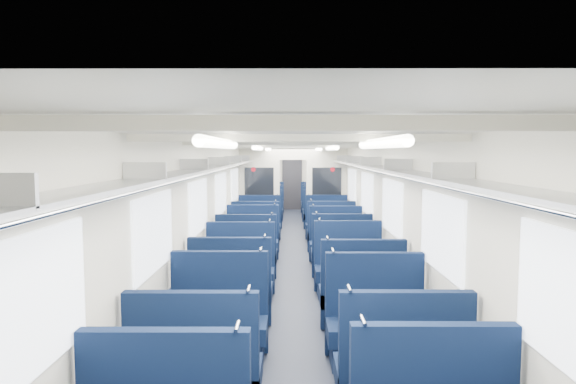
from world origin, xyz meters
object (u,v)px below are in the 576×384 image
Objects in this scene: seat_4 at (196,381)px; seat_10 at (240,274)px; end_door at (292,183)px; seat_13 at (341,256)px; bulkhead at (293,189)px; seat_21 at (322,216)px; seat_24 at (267,208)px; seat_26 at (269,204)px; seat_25 at (317,207)px; seat_15 at (336,246)px; seat_19 at (327,227)px; seat_22 at (266,211)px; seat_8 at (231,295)px; seat_12 at (247,257)px; seat_27 at (315,204)px; seat_7 at (376,328)px; seat_9 at (361,298)px; seat_18 at (259,227)px; seat_17 at (331,235)px; seat_11 at (349,272)px; seat_20 at (264,216)px; seat_6 at (218,326)px; seat_16 at (256,236)px; seat_5 at (401,380)px; seat_23 at (319,212)px.

seat_10 is (0.00, 3.49, 0.00)m from seat_4.
seat_13 is (0.83, -10.22, -0.64)m from end_door.
bulkhead is 2.40× the size of seat_21.
seat_24 and seat_26 have the same top height.
seat_15 is at bearing -90.00° from seat_25.
seat_22 is at bearing 117.52° from seat_19.
seat_8 and seat_10 have the same top height.
seat_21 is (1.66, 10.19, 0.00)m from seat_4.
seat_27 is at bearing 79.54° from seat_12.
seat_8 and seat_19 have the same top height.
seat_9 is (0.00, 1.07, 0.00)m from seat_7.
seat_15 is 1.00× the size of seat_18.
seat_26 is at bearing 100.63° from seat_13.
seat_4 is 7.17m from seat_17.
seat_15 is 4.46m from seat_21.
seat_11 is at bearing 90.00° from seat_9.
seat_4 is (-0.83, -15.00, -0.64)m from end_door.
seat_18 is (0.00, 5.78, 0.00)m from seat_8.
seat_7 and seat_13 have the same top height.
seat_7 is at bearing -64.58° from seat_12.
bulkhead is 1.76m from seat_20.
seat_6 is 1.00× the size of seat_25.
seat_16 is at bearing 90.00° from seat_8.
seat_20 is 2.79m from seat_25.
bulkhead is (-0.00, -6.03, 0.23)m from end_door.
seat_10 is at bearing 115.58° from seat_5.
seat_10 is 10.32m from seat_27.
seat_25 is at bearing 90.00° from seat_23.
seat_13 is 6.85m from seat_22.
seat_24 is (-1.66, 5.40, 0.00)m from seat_17.
seat_4 is 1.00× the size of seat_10.
seat_7 is 11.31m from seat_24.
seat_20 is at bearing -90.00° from seat_26.
seat_24 is 1.00× the size of seat_25.
seat_20 and seat_22 have the same top height.
end_door is 1.71× the size of seat_16.
seat_9 is at bearing 90.00° from seat_7.
end_door is 1.71× the size of seat_11.
seat_12 is 1.96m from seat_15.
seat_13 is at bearing -78.81° from bulkhead.
seat_20 and seat_23 have the same top height.
seat_25 is (1.66, 11.24, 0.00)m from seat_6.
seat_18 is (0.00, 8.18, 0.00)m from seat_4.
seat_17 is 1.00× the size of seat_26.
seat_5 and seat_17 have the same top height.
seat_18 is (0.00, 4.70, 0.00)m from seat_10.
seat_11 and seat_25 have the same top height.
seat_11 is at bearing -69.98° from seat_18.
seat_10 and seat_13 have the same top height.
seat_23 is at bearing -31.80° from seat_24.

